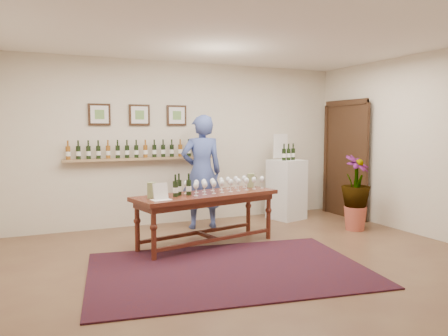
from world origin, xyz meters
name	(u,v)px	position (x,y,z in m)	size (l,w,h in m)	color
ground	(250,260)	(0.00, 0.00, 0.00)	(6.00, 6.00, 0.00)	#523324
room_shell	(306,158)	(2.11, 1.86, 1.12)	(6.00, 6.00, 6.00)	beige
rug	(228,270)	(-0.42, -0.27, 0.01)	(3.20, 2.13, 0.02)	#4A130D
tasting_table	(207,201)	(-0.24, 0.86, 0.63)	(2.20, 1.09, 0.75)	#3F170F
table_glasses	(226,184)	(0.10, 0.97, 0.84)	(1.39, 0.32, 0.19)	silver
table_bottles	(181,185)	(-0.64, 0.81, 0.88)	(0.26, 0.15, 0.28)	black
pitcher_left	(151,190)	(-1.06, 0.75, 0.85)	(0.13, 0.13, 0.21)	olive
pitcher_right	(251,180)	(0.62, 1.17, 0.85)	(0.14, 0.14, 0.21)	olive
menu_card	(160,191)	(-0.99, 0.58, 0.85)	(0.24, 0.17, 0.22)	silver
display_pedestal	(287,189)	(1.77, 1.96, 0.54)	(0.54, 0.54, 1.09)	silver
pedestal_bottles	(289,151)	(1.76, 1.88, 1.25)	(0.33, 0.09, 0.33)	black
info_sign	(280,146)	(1.76, 2.16, 1.33)	(0.36, 0.02, 0.49)	silver
potted_plant	(356,193)	(2.32, 0.73, 0.62)	(0.72, 0.72, 1.06)	#A94B38
person	(202,172)	(0.09, 1.90, 0.94)	(0.68, 0.45, 1.88)	#3A4B8B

